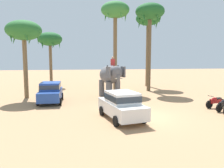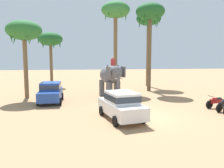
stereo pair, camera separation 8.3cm
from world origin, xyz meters
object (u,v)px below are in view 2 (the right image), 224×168
Objects in this scene: car_sedan_foreground at (121,104)px; palm_tree_near_hut at (50,40)px; palm_tree_behind_elephant at (24,32)px; palm_tree_left_of_road at (116,13)px; motorcycle_far_in_row at (216,102)px; palm_tree_leaning_seaward at (149,21)px; elephant_with_mahout at (110,77)px; palm_tree_far_back at (150,15)px; car_parked_far_side at (51,91)px.

palm_tree_near_hut reaches higher than car_sedan_foreground.
palm_tree_near_hut is (1.23, 9.21, 0.02)m from palm_tree_behind_elephant.
car_sedan_foreground is 14.57m from palm_tree_left_of_road.
palm_tree_near_hut is at bearing 131.09° from motorcycle_far_in_row.
palm_tree_behind_elephant is 9.29m from palm_tree_near_hut.
motorcycle_far_in_row is 14.39m from palm_tree_left_of_road.
palm_tree_leaning_seaward is at bearing 66.88° from car_sedan_foreground.
elephant_with_mahout is 0.56× the size of palm_tree_behind_elephant.
palm_tree_far_back is 1.00× the size of palm_tree_leaning_seaward.
palm_tree_far_back is at bearing 26.62° from car_parked_far_side.
car_sedan_foreground is 0.61× the size of palm_tree_near_hut.
palm_tree_near_hut is 13.17m from palm_tree_leaning_seaward.
elephant_with_mahout reaches higher than car_sedan_foreground.
palm_tree_near_hut is at bearing 169.27° from palm_tree_leaning_seaward.
palm_tree_left_of_road is (9.07, 3.60, 2.66)m from palm_tree_behind_elephant.
elephant_with_mahout is 0.41× the size of palm_tree_leaning_seaward.
palm_tree_leaning_seaward is (-1.04, 13.37, 8.03)m from motorcycle_far_in_row.
car_sedan_foreground and car_parked_far_side have the same top height.
palm_tree_behind_elephant is 0.73× the size of palm_tree_leaning_seaward.
palm_tree_far_back reaches higher than palm_tree_behind_elephant.
palm_tree_behind_elephant is 0.73× the size of palm_tree_far_back.
car_parked_far_side is at bearing -45.00° from palm_tree_behind_elephant.
palm_tree_left_of_road is at bearing 82.14° from car_sedan_foreground.
palm_tree_far_back is at bearing 11.73° from palm_tree_behind_elephant.
palm_tree_far_back is (5.41, 11.25, 7.56)m from car_sedan_foreground.
car_parked_far_side is 16.58m from palm_tree_leaning_seaward.
palm_tree_leaning_seaward is at bearing -10.73° from palm_tree_near_hut.
palm_tree_far_back is (-2.20, 9.23, 8.03)m from motorcycle_far_in_row.
car_sedan_foreground is at bearing -165.19° from motorcycle_far_in_row.
palm_tree_far_back is (12.80, 2.66, 2.42)m from palm_tree_behind_elephant.
elephant_with_mahout reaches higher than motorcycle_far_in_row.
car_sedan_foreground is 1.09× the size of elephant_with_mahout.
palm_tree_far_back is (3.73, -0.95, -0.24)m from palm_tree_left_of_road.
car_sedan_foreground is at bearing -51.28° from car_parked_far_side.
motorcycle_far_in_row is at bearing 14.81° from car_sedan_foreground.
motorcycle_far_in_row is at bearing -59.77° from palm_tree_left_of_road.
elephant_with_mahout is 0.40× the size of palm_tree_left_of_road.
palm_tree_near_hut is at bearing 82.38° from palm_tree_behind_elephant.
palm_tree_left_of_road is 1.03× the size of palm_tree_far_back.
motorcycle_far_in_row is 0.25× the size of palm_tree_behind_elephant.
car_sedan_foreground reaches higher than motorcycle_far_in_row.
palm_tree_leaning_seaward is (13.95, 6.80, 2.42)m from palm_tree_behind_elephant.
palm_tree_leaning_seaward is (12.72, -2.41, 2.41)m from palm_tree_near_hut.
palm_tree_far_back is (4.98, 3.60, 6.50)m from elephant_with_mahout.
car_parked_far_side is 0.41× the size of palm_tree_left_of_road.
palm_tree_left_of_road is at bearing 21.68° from palm_tree_behind_elephant.
palm_tree_left_of_road is (1.68, 12.19, 7.80)m from car_sedan_foreground.
palm_tree_near_hut is 13.51m from palm_tree_far_back.
palm_tree_behind_elephant reaches higher than elephant_with_mahout.
palm_tree_behind_elephant is at bearing 135.00° from car_parked_far_side.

